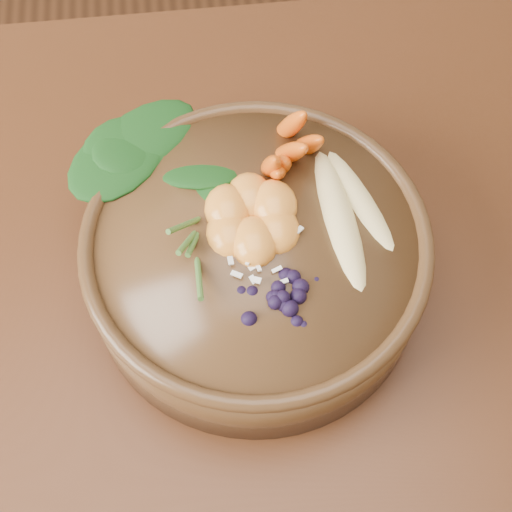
# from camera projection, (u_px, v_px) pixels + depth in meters

# --- Properties ---
(ground) EXTENTS (4.00, 4.00, 0.00)m
(ground) POSITION_uv_depth(u_px,v_px,m) (186.00, 492.00, 1.35)
(ground) COLOR #381E0F
(ground) RESTS_ON ground
(dining_table) EXTENTS (1.60, 0.90, 0.75)m
(dining_table) POSITION_uv_depth(u_px,v_px,m) (135.00, 373.00, 0.77)
(dining_table) COLOR #331C0C
(dining_table) RESTS_ON ground
(stoneware_bowl) EXTENTS (0.38, 0.38, 0.09)m
(stoneware_bowl) POSITION_uv_depth(u_px,v_px,m) (256.00, 261.00, 0.69)
(stoneware_bowl) COLOR #49311B
(stoneware_bowl) RESTS_ON dining_table
(kale_heap) EXTENTS (0.24, 0.23, 0.05)m
(kale_heap) POSITION_uv_depth(u_px,v_px,m) (182.00, 179.00, 0.65)
(kale_heap) COLOR #113F10
(kale_heap) RESTS_ON stoneware_bowl
(carrot_cluster) EXTENTS (0.08, 0.08, 0.09)m
(carrot_cluster) POSITION_uv_depth(u_px,v_px,m) (288.00, 120.00, 0.66)
(carrot_cluster) COLOR #D45D16
(carrot_cluster) RESTS_ON stoneware_bowl
(banana_halves) EXTENTS (0.09, 0.19, 0.03)m
(banana_halves) POSITION_uv_depth(u_px,v_px,m) (352.00, 199.00, 0.65)
(banana_halves) COLOR #E0CC84
(banana_halves) RESTS_ON stoneware_bowl
(mandarin_cluster) EXTENTS (0.11, 0.12, 0.04)m
(mandarin_cluster) POSITION_uv_depth(u_px,v_px,m) (252.00, 209.00, 0.64)
(mandarin_cluster) COLOR orange
(mandarin_cluster) RESTS_ON stoneware_bowl
(blueberry_pile) EXTENTS (0.17, 0.14, 0.04)m
(blueberry_pile) POSITION_uv_depth(u_px,v_px,m) (284.00, 289.00, 0.60)
(blueberry_pile) COLOR black
(blueberry_pile) RESTS_ON stoneware_bowl
(coconut_flakes) EXTENTS (0.12, 0.10, 0.01)m
(coconut_flakes) POSITION_uv_depth(u_px,v_px,m) (266.00, 255.00, 0.63)
(coconut_flakes) COLOR white
(coconut_flakes) RESTS_ON stoneware_bowl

